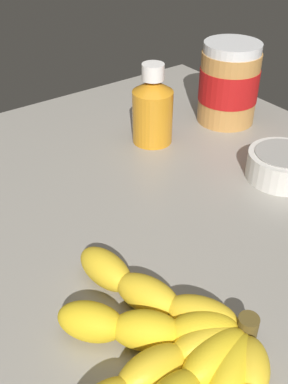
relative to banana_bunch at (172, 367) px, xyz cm
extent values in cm
cube|color=gray|center=(-19.76, 13.52, -3.92)|extent=(81.36, 76.59, 4.21)
ellipsoid|color=yellow|center=(-2.69, 5.74, 0.03)|extent=(8.07, 7.06, 3.68)
ellipsoid|color=yellow|center=(-7.81, 3.10, 0.03)|extent=(8.08, 6.04, 3.68)
ellipsoid|color=yellow|center=(-13.38, 1.62, 0.03)|extent=(7.72, 4.73, 3.68)
ellipsoid|color=yellow|center=(-1.23, 4.65, 0.07)|extent=(6.72, 7.63, 3.77)
ellipsoid|color=yellow|center=(-4.41, 0.41, 0.07)|extent=(7.24, 7.46, 3.77)
ellipsoid|color=yellow|center=(-8.26, -3.21, 0.07)|extent=(7.55, 7.08, 3.77)
ellipsoid|color=yellow|center=(-0.06, 3.99, -0.05)|extent=(5.10, 7.65, 3.52)
ellipsoid|color=yellow|center=(-0.85, -1.53, -0.05)|extent=(3.80, 7.15, 3.52)
ellipsoid|color=yellow|center=(1.50, 3.59, 0.07)|extent=(4.63, 8.17, 3.76)
ellipsoid|color=yellow|center=(3.06, 4.10, -0.04)|extent=(6.66, 8.46, 3.54)
ellipsoid|color=yellow|center=(3.79, 5.59, -0.12)|extent=(6.56, 6.42, 3.38)
cylinder|color=brown|center=(0.97, 8.17, -0.01)|extent=(2.00, 2.00, 3.00)
cylinder|color=#BF8442|center=(-34.08, 39.69, 4.28)|extent=(9.99, 9.99, 12.19)
cylinder|color=#B71414|center=(-34.08, 39.69, 4.89)|extent=(10.19, 10.19, 5.48)
cylinder|color=silver|center=(-34.08, 39.69, 11.19)|extent=(9.59, 9.59, 1.63)
cylinder|color=orange|center=(-35.61, 24.57, 2.50)|extent=(6.51, 6.51, 8.64)
cone|color=orange|center=(-35.61, 24.57, 7.80)|extent=(6.51, 6.51, 1.95)
cylinder|color=white|center=(-35.61, 24.57, 9.99)|extent=(3.48, 3.48, 2.43)
cylinder|color=silver|center=(-15.90, 33.09, 0.14)|extent=(10.06, 10.06, 3.91)
cylinder|color=#9D9992|center=(-15.90, 33.09, 0.54)|extent=(8.25, 8.25, 3.52)
camera|label=1|loc=(17.07, -15.41, 34.86)|focal=42.38mm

